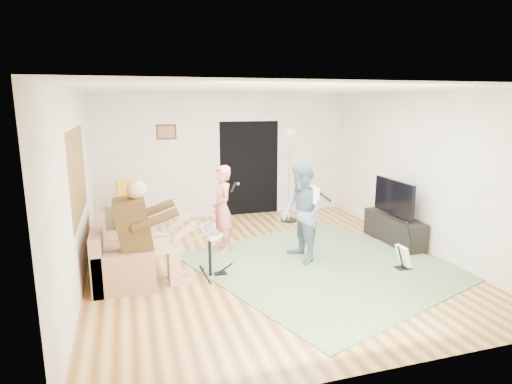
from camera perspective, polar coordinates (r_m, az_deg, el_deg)
floor at (r=6.96m, az=1.65°, el=-9.31°), size 6.00×6.00×0.00m
walls at (r=6.59m, az=1.73°, el=1.69°), size 5.50×6.00×2.70m
ceiling at (r=6.48m, az=1.80°, el=13.51°), size 6.00×6.00×0.00m
window_blinds at (r=6.45m, az=-22.69°, el=2.33°), size 0.00×2.05×2.05m
doorway at (r=9.61m, az=-0.89°, el=3.17°), size 2.10×0.00×2.10m
picture_frame at (r=9.19m, az=-11.87°, el=7.84°), size 0.42×0.03×0.32m
area_rug at (r=6.88m, az=9.07°, el=-9.63°), size 4.42×4.51×0.02m
sofa at (r=6.88m, az=-17.90°, el=-7.78°), size 0.82×2.00×0.81m
drummer at (r=6.17m, az=-14.06°, el=-6.76°), size 0.98×0.55×1.50m
drum_kit at (r=6.34m, az=-6.16°, el=-8.39°), size 0.41×0.73×0.75m
singer at (r=7.25m, az=-4.53°, el=-2.28°), size 0.38×0.56×1.49m
microphone at (r=7.22m, az=-3.03°, el=0.65°), size 0.06×0.06×0.24m
guitarist at (r=6.79m, az=6.12°, el=-2.81°), size 0.67×0.83×1.60m
guitar_held at (r=6.80m, az=7.72°, el=-0.33°), size 0.21×0.61×0.26m
guitar_spare at (r=6.98m, az=19.09°, el=-8.04°), size 0.27×0.24×0.76m
torchiere_lamp at (r=9.00m, az=4.50°, el=4.37°), size 0.35×0.35×1.95m
dining_chair at (r=8.47m, az=-16.04°, el=-3.16°), size 0.57×0.60×1.06m
tv_cabinet at (r=8.19m, az=17.93°, el=-4.74°), size 0.40×1.40×0.50m
television at (r=8.02m, az=17.91°, el=-0.67°), size 0.06×1.10×0.62m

